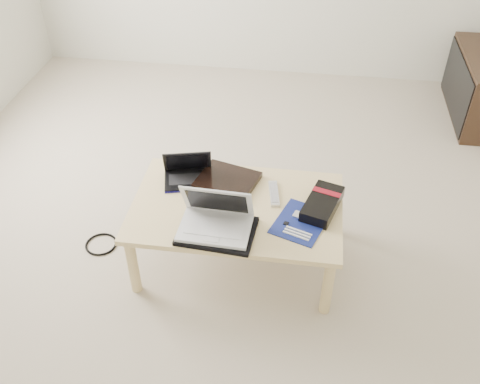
# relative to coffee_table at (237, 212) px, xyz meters

# --- Properties ---
(ground) EXTENTS (4.00, 4.00, 0.00)m
(ground) POSITION_rel_coffee_table_xyz_m (-0.13, 0.37, -0.35)
(ground) COLOR #BFB09B
(ground) RESTS_ON ground
(coffee_table) EXTENTS (1.10, 0.70, 0.40)m
(coffee_table) POSITION_rel_coffee_table_xyz_m (0.00, 0.00, 0.00)
(coffee_table) COLOR #CFB87D
(coffee_table) RESTS_ON ground
(book) EXTENTS (0.37, 0.33, 0.03)m
(book) POSITION_rel_coffee_table_xyz_m (-0.08, 0.18, 0.06)
(book) COLOR black
(book) RESTS_ON coffee_table
(netbook) EXTENTS (0.30, 0.25, 0.18)m
(netbook) POSITION_rel_coffee_table_xyz_m (-0.30, 0.18, 0.09)
(netbook) COLOR black
(netbook) RESTS_ON coffee_table
(tablet) EXTENTS (0.29, 0.25, 0.01)m
(tablet) POSITION_rel_coffee_table_xyz_m (-0.08, -0.03, 0.05)
(tablet) COLOR black
(tablet) RESTS_ON coffee_table
(remote) EXTENTS (0.08, 0.21, 0.02)m
(remote) POSITION_rel_coffee_table_xyz_m (0.18, 0.11, 0.06)
(remote) COLOR silver
(remote) RESTS_ON coffee_table
(neoprene_sleeve) EXTENTS (0.39, 0.30, 0.02)m
(neoprene_sleeve) POSITION_rel_coffee_table_xyz_m (-0.07, -0.22, 0.06)
(neoprene_sleeve) COLOR black
(neoprene_sleeve) RESTS_ON coffee_table
(white_laptop) EXTENTS (0.36, 0.26, 0.23)m
(white_laptop) POSITION_rel_coffee_table_xyz_m (-0.07, -0.19, 0.12)
(white_laptop) COLOR silver
(white_laptop) RESTS_ON neoprene_sleeve
(motherboard) EXTENTS (0.32, 0.36, 0.01)m
(motherboard) POSITION_rel_coffee_table_xyz_m (0.34, -0.09, 0.05)
(motherboard) COLOR navy
(motherboard) RESTS_ON coffee_table
(gpu_box) EXTENTS (0.23, 0.33, 0.07)m
(gpu_box) POSITION_rel_coffee_table_xyz_m (0.44, 0.04, 0.08)
(gpu_box) COLOR black
(gpu_box) RESTS_ON coffee_table
(cable_coil) EXTENTS (0.13, 0.13, 0.01)m
(cable_coil) POSITION_rel_coffee_table_xyz_m (-0.09, -0.06, 0.05)
(cable_coil) COLOR black
(cable_coil) RESTS_ON coffee_table
(floor_cable_coil) EXTENTS (0.21, 0.21, 0.01)m
(floor_cable_coil) POSITION_rel_coffee_table_xyz_m (-0.81, -0.01, -0.35)
(floor_cable_coil) COLOR black
(floor_cable_coil) RESTS_ON ground
(floor_cable_trail) EXTENTS (0.10, 0.36, 0.01)m
(floor_cable_trail) POSITION_rel_coffee_table_xyz_m (-0.67, 0.08, -0.35)
(floor_cable_trail) COLOR black
(floor_cable_trail) RESTS_ON ground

